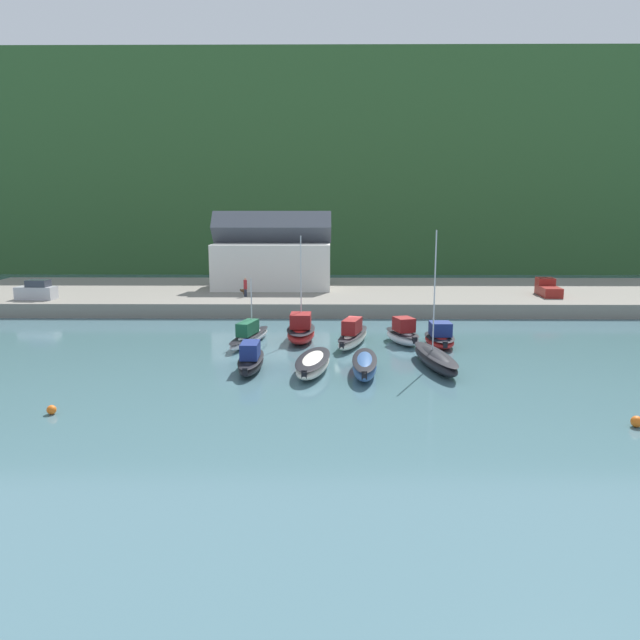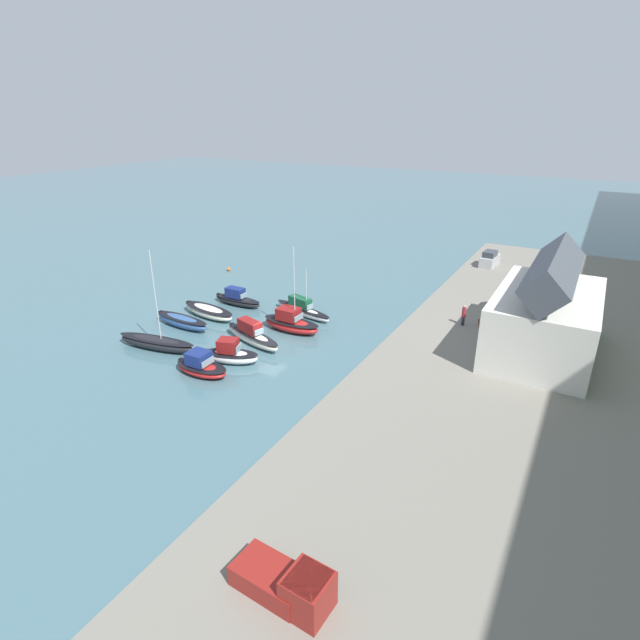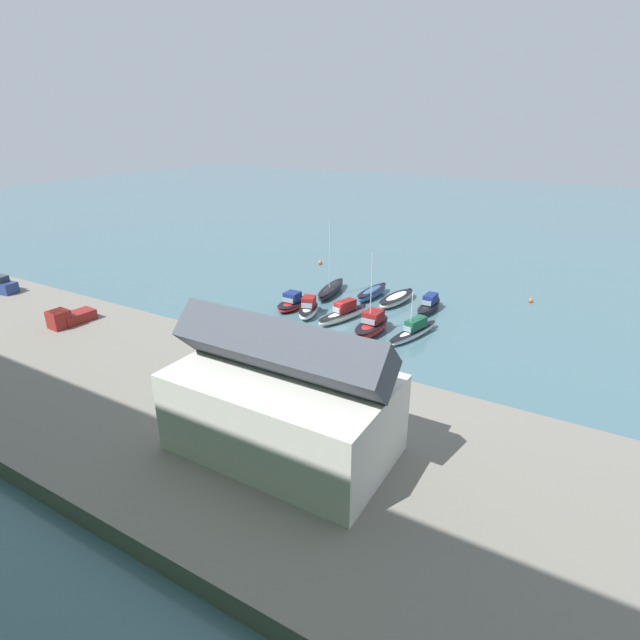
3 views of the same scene
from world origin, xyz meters
The scene contains 18 objects.
ground_plane centered at (0.00, 0.00, 0.00)m, with size 320.00×320.00×0.00m, color #476B75.
quay_promenade centered at (0.00, 22.40, 0.77)m, with size 94.20×23.68×1.53m.
harbor_clubhouse centered at (-8.71, 23.69, 5.01)m, with size 14.61×8.40×9.51m.
moored_boat_0 centered at (-8.64, -1.51, 0.74)m, with size 3.50×8.43×5.64m.
moored_boat_1 centered at (-4.23, -0.24, 0.93)m, with size 2.58×6.63×9.23m.
moored_boat_2 centered at (0.27, -1.98, 0.86)m, with size 3.78×7.94×2.38m.
moored_boat_3 centered at (4.62, -1.20, 0.84)m, with size 3.48×5.53×2.35m.
moored_boat_4 centered at (7.65, -2.11, 0.75)m, with size 2.46×5.25×2.12m.
moored_boat_5 centered at (-7.49, -9.97, 0.75)m, with size 1.82×6.54×2.13m.
moored_boat_6 centered at (-2.95, -10.52, 0.64)m, with size 3.28×7.76×1.19m.
moored_boat_7 centered at (0.73, -11.00, 0.67)m, with size 2.22×7.34×1.26m.
moored_boat_8 centered at (6.03, -9.29, 0.69)m, with size 3.04×8.72×10.10m.
parked_car_0 centered at (40.72, 14.98, 2.45)m, with size 4.39×2.31×2.16m.
pickup_truck_0 centered at (23.49, 17.42, 2.35)m, with size 2.23×4.83×1.90m.
person_on_quay centered at (-11.17, 16.08, 2.63)m, with size 0.40×0.40×2.14m.
dog_on_quay centered at (-11.61, 17.62, 1.99)m, with size 0.87×0.59×0.68m.
mooring_buoy_0 centered at (14.90, -21.53, 0.32)m, with size 0.63×0.63×0.63m.
mooring_buoy_1 centered at (-17.86, -19.75, 0.27)m, with size 0.55×0.55×0.55m.
Camera 3 is at (-24.99, 46.59, 22.28)m, focal length 28.00 mm.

